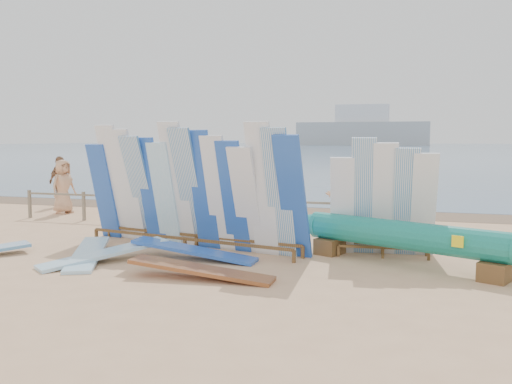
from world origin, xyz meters
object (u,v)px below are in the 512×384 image
(flat_board_b, at_px, (105,262))
(beachgoer_7, at_px, (349,196))
(main_surfboard_rack, at_px, (190,192))
(side_surfboard_rack, at_px, (384,203))
(flat_board_c, at_px, (201,279))
(beach_chair_right, at_px, (268,217))
(beachgoer_8, at_px, (334,194))
(beachgoer_0, at_px, (63,187))
(vendor_table, at_px, (254,227))
(beachgoer_2, at_px, (148,196))
(beachgoer_11, at_px, (163,181))
(beachgoer_4, at_px, (180,190))
(beachgoer_5, at_px, (231,183))
(beach_chair_left, at_px, (223,215))
(beachgoer_1, at_px, (149,186))
(outrigger_canoe, at_px, (404,237))
(stroller, at_px, (257,211))
(beachgoer_6, at_px, (257,193))
(beachgoer_extra_1, at_px, (60,181))
(flat_board_d, at_px, (194,260))
(flat_board_a, at_px, (88,259))

(flat_board_b, height_order, beachgoer_7, beachgoer_7)
(main_surfboard_rack, xyz_separation_m, flat_board_b, (-1.16, -1.80, -1.31))
(side_surfboard_rack, height_order, flat_board_c, side_surfboard_rack)
(beach_chair_right, height_order, beachgoer_8, beachgoer_8)
(beachgoer_7, bearing_deg, beachgoer_0, -105.21)
(vendor_table, xyz_separation_m, beachgoer_2, (-4.14, 2.35, 0.42))
(vendor_table, relative_size, beachgoer_11, 0.57)
(vendor_table, xyz_separation_m, beachgoer_4, (-3.29, 2.85, 0.57))
(beachgoer_5, bearing_deg, beach_chair_left, -73.67)
(beachgoer_1, bearing_deg, outrigger_canoe, -93.58)
(stroller, distance_m, beachgoer_2, 3.54)
(beachgoer_6, bearing_deg, beachgoer_4, 59.97)
(beachgoer_4, height_order, beachgoer_5, beachgoer_5)
(vendor_table, distance_m, beachgoer_extra_1, 10.03)
(beachgoer_2, bearing_deg, side_surfboard_rack, -48.51)
(stroller, height_order, beachgoer_7, beachgoer_7)
(flat_board_d, bearing_deg, main_surfboard_rack, 26.64)
(stroller, relative_size, beachgoer_6, 0.67)
(beachgoer_11, distance_m, beachgoer_6, 5.10)
(flat_board_a, bearing_deg, beachgoer_6, 50.08)
(side_surfboard_rack, relative_size, flat_board_b, 0.95)
(beachgoer_11, bearing_deg, beach_chair_right, 70.44)
(beachgoer_7, bearing_deg, flat_board_b, -51.55)
(beachgoer_8, bearing_deg, main_surfboard_rack, 2.92)
(beachgoer_4, distance_m, beachgoer_0, 4.38)
(beachgoer_extra_1, distance_m, beachgoer_5, 6.48)
(flat_board_c, distance_m, flat_board_b, 2.53)
(beachgoer_1, xyz_separation_m, beachgoer_5, (2.77, 0.95, 0.10))
(beachgoer_7, bearing_deg, beachgoer_6, -107.96)
(vendor_table, relative_size, beach_chair_left, 1.22)
(beachgoer_7, bearing_deg, beachgoer_5, -132.41)
(flat_board_b, xyz_separation_m, beachgoer_11, (-3.13, 9.17, 0.90))
(beachgoer_0, xyz_separation_m, beachgoer_6, (6.68, 0.68, -0.11))
(stroller, bearing_deg, beachgoer_1, 165.60)
(outrigger_canoe, xyz_separation_m, flat_board_a, (-6.46, -1.22, -0.58))
(beach_chair_right, distance_m, beachgoer_8, 2.43)
(beach_chair_right, distance_m, beachgoer_7, 2.63)
(flat_board_d, relative_size, beachgoer_11, 1.49)
(side_surfboard_rack, height_order, beachgoer_11, side_surfboard_rack)
(main_surfboard_rack, distance_m, flat_board_a, 2.68)
(beachgoer_2, xyz_separation_m, beachgoer_0, (-3.53, 0.63, 0.15))
(beach_chair_right, xyz_separation_m, beachgoer_extra_1, (-8.64, 2.12, 0.69))
(vendor_table, bearing_deg, beach_chair_left, 124.04)
(beachgoer_7, distance_m, beachgoer_8, 0.54)
(beach_chair_left, relative_size, beachgoer_7, 0.54)
(beachgoer_4, bearing_deg, vendor_table, 14.01)
(flat_board_c, relative_size, flat_board_b, 1.00)
(side_surfboard_rack, height_order, outrigger_canoe, side_surfboard_rack)
(vendor_table, xyz_separation_m, beach_chair_left, (-1.72, 2.47, -0.10))
(flat_board_d, bearing_deg, vendor_table, -14.93)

